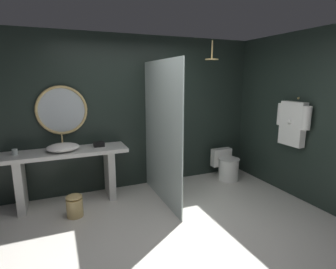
{
  "coord_description": "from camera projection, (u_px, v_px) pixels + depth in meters",
  "views": [
    {
      "loc": [
        -1.17,
        -2.56,
        1.89
      ],
      "look_at": [
        0.23,
        0.78,
        1.12
      ],
      "focal_mm": 28.43,
      "sensor_mm": 36.0,
      "label": 1
    }
  ],
  "objects": [
    {
      "name": "rain_shower_head",
      "position": [
        212.0,
        58.0,
        4.38
      ],
      "size": [
        0.22,
        0.22,
        0.32
      ],
      "color": "tan"
    },
    {
      "name": "vessel_sink",
      "position": [
        63.0,
        147.0,
        3.91
      ],
      "size": [
        0.47,
        0.38,
        0.22
      ],
      "color": "white",
      "rests_on": "vanity_counter"
    },
    {
      "name": "toilet",
      "position": [
        227.0,
        166.0,
        5.06
      ],
      "size": [
        0.4,
        0.54,
        0.55
      ],
      "color": "white",
      "rests_on": "ground_plane"
    },
    {
      "name": "vanity_counter",
      "position": [
        67.0,
        168.0,
        4.02
      ],
      "size": [
        1.8,
        0.53,
        0.84
      ],
      "color": "silver",
      "rests_on": "ground_plane"
    },
    {
      "name": "round_wall_mirror",
      "position": [
        62.0,
        110.0,
        4.07
      ],
      "size": [
        0.76,
        0.04,
        0.76
      ],
      "color": "tan"
    },
    {
      "name": "shower_glass_panel",
      "position": [
        162.0,
        133.0,
        4.02
      ],
      "size": [
        0.02,
        1.48,
        2.15
      ],
      "primitive_type": "cube",
      "color": "silver",
      "rests_on": "ground_plane"
    },
    {
      "name": "back_wall_panel",
      "position": [
        131.0,
        113.0,
        4.59
      ],
      "size": [
        4.8,
        0.1,
        2.6
      ],
      "primitive_type": "cube",
      "color": "#1E2823",
      "rests_on": "ground_plane"
    },
    {
      "name": "tumbler_cup",
      "position": [
        15.0,
        152.0,
        3.72
      ],
      "size": [
        0.07,
        0.07,
        0.09
      ],
      "primitive_type": "cylinder",
      "color": "silver",
      "rests_on": "vanity_counter"
    },
    {
      "name": "side_wall_right",
      "position": [
        285.0,
        114.0,
        4.45
      ],
      "size": [
        0.1,
        2.47,
        2.6
      ],
      "primitive_type": "cube",
      "color": "#1E2823",
      "rests_on": "ground_plane"
    },
    {
      "name": "hanging_bathrobe",
      "position": [
        293.0,
        122.0,
        4.15
      ],
      "size": [
        0.2,
        0.61,
        0.76
      ],
      "color": "tan"
    },
    {
      "name": "waste_bin",
      "position": [
        75.0,
        205.0,
        3.69
      ],
      "size": [
        0.22,
        0.22,
        0.32
      ],
      "color": "tan",
      "rests_on": "ground_plane"
    },
    {
      "name": "tissue_box",
      "position": [
        99.0,
        144.0,
        4.19
      ],
      "size": [
        0.16,
        0.13,
        0.08
      ],
      "primitive_type": "cube",
      "color": "black",
      "rests_on": "vanity_counter"
    },
    {
      "name": "ground_plane",
      "position": [
        176.0,
        241.0,
        3.14
      ],
      "size": [
        5.76,
        5.76,
        0.0
      ],
      "primitive_type": "plane",
      "color": "silver"
    }
  ]
}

